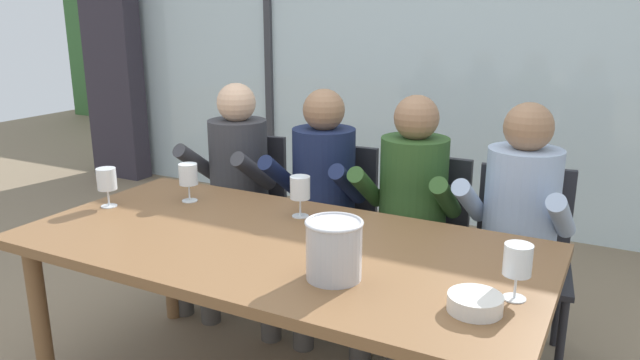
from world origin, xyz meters
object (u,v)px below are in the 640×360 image
chair_near_curtain (245,201)px  chair_right_of_center (521,250)px  ice_bucket_primary (334,249)px  wine_glass_center_pour (518,262)px  chair_left_of_center (332,216)px  dining_table (277,259)px  person_pale_blue_shirt (515,223)px  tasting_bowl (475,303)px  chair_center (420,232)px  person_navy_polo (317,192)px  person_olive_shirt (408,206)px  wine_glass_by_left_taster (188,176)px  wine_glass_by_right_taster (300,188)px  person_charcoal_jacket (231,179)px  wine_glass_near_bucket (107,181)px

chair_near_curtain → chair_right_of_center: size_ratio=1.00×
ice_bucket_primary → wine_glass_center_pour: size_ratio=1.13×
chair_near_curtain → chair_left_of_center: (0.56, -0.00, 0.00)m
dining_table → chair_left_of_center: bearing=103.8°
person_pale_blue_shirt → tasting_bowl: 0.97m
chair_center → person_navy_polo: bearing=-164.5°
person_olive_shirt → wine_glass_by_left_taster: (-0.85, -0.53, 0.16)m
tasting_bowl → wine_glass_by_right_taster: size_ratio=0.92×
person_charcoal_jacket → wine_glass_by_right_taster: (0.71, -0.48, 0.17)m
chair_left_of_center → person_charcoal_jacket: person_charcoal_jacket is taller
dining_table → person_navy_polo: (-0.23, 0.76, 0.03)m
ice_bucket_primary → tasting_bowl: 0.46m
chair_left_of_center → person_navy_polo: 0.23m
person_navy_polo → person_pale_blue_shirt: same height
chair_center → wine_glass_by_left_taster: bearing=-143.0°
person_olive_shirt → wine_glass_near_bucket: person_olive_shirt is taller
chair_right_of_center → wine_glass_by_right_taster: size_ratio=5.00×
person_pale_blue_shirt → wine_glass_by_left_taster: (-1.34, -0.53, 0.16)m
tasting_bowl → wine_glass_near_bucket: size_ratio=0.92×
wine_glass_by_left_taster → chair_right_of_center: bearing=26.2°
wine_glass_by_left_taster → wine_glass_by_right_taster: 0.55m
chair_left_of_center → person_charcoal_jacket: (-0.54, -0.16, 0.17)m
chair_near_curtain → chair_center: size_ratio=1.00×
ice_bucket_primary → tasting_bowl: bearing=-1.4°
person_olive_shirt → wine_glass_by_right_taster: (-0.31, -0.48, 0.17)m
chair_center → wine_glass_center_pour: size_ratio=5.00×
wine_glass_by_left_taster → wine_glass_center_pour: 1.52m
chair_left_of_center → person_navy_polo: person_navy_polo is taller
ice_bucket_primary → person_navy_polo: bearing=120.9°
person_navy_polo → wine_glass_near_bucket: size_ratio=6.83×
person_navy_polo → ice_bucket_primary: person_navy_polo is taller
chair_right_of_center → tasting_bowl: (0.04, -1.10, 0.24)m
person_pale_blue_shirt → chair_right_of_center: bearing=89.3°
tasting_bowl → wine_glass_by_right_taster: 0.99m
person_charcoal_jacket → person_olive_shirt: same height
chair_near_curtain → person_navy_polo: person_navy_polo is taller
chair_left_of_center → ice_bucket_primary: size_ratio=4.44×
tasting_bowl → wine_glass_center_pour: 0.18m
chair_center → chair_right_of_center: size_ratio=1.00×
wine_glass_by_left_taster → wine_glass_near_bucket: (-0.26, -0.23, 0.00)m
chair_near_curtain → ice_bucket_primary: ice_bucket_primary is taller
person_olive_shirt → wine_glass_near_bucket: 1.36m
chair_center → tasting_bowl: size_ratio=5.46×
dining_table → chair_left_of_center: 0.95m
wine_glass_center_pour → wine_glass_by_right_taster: (-0.94, 0.35, 0.00)m
dining_table → wine_glass_by_right_taster: (-0.06, 0.28, 0.20)m
dining_table → chair_left_of_center: (-0.22, 0.92, -0.15)m
chair_near_curtain → wine_glass_by_left_taster: (0.18, -0.69, 0.34)m
chair_center → person_navy_polo: size_ratio=0.73×
chair_right_of_center → ice_bucket_primary: size_ratio=4.44×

